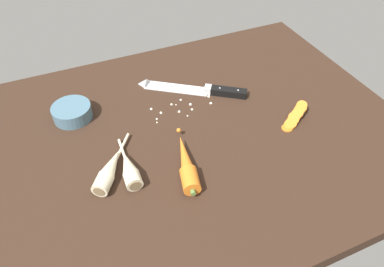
{
  "coord_description": "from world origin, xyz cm",
  "views": [
    {
      "loc": [
        -27.91,
        -66.19,
        68.55
      ],
      "look_at": [
        0.0,
        -2.0,
        1.5
      ],
      "focal_mm": 33.86,
      "sensor_mm": 36.0,
      "label": 1
    }
  ],
  "objects_px": {
    "carrot_slice_stack": "(295,117)",
    "parsnip_mid_left": "(109,170)",
    "whole_carrot": "(186,164)",
    "prep_bowl": "(72,112)",
    "chefs_knife": "(189,89)",
    "parsnip_front": "(129,169)"
  },
  "relations": [
    {
      "from": "parsnip_front",
      "to": "carrot_slice_stack",
      "type": "xyz_separation_m",
      "value": [
        0.49,
        0.01,
        -0.01
      ]
    },
    {
      "from": "chefs_knife",
      "to": "parsnip_front",
      "type": "distance_m",
      "value": 0.37
    },
    {
      "from": "chefs_knife",
      "to": "carrot_slice_stack",
      "type": "distance_m",
      "value": 0.33
    },
    {
      "from": "parsnip_mid_left",
      "to": "carrot_slice_stack",
      "type": "bearing_deg",
      "value": -1.07
    },
    {
      "from": "whole_carrot",
      "to": "parsnip_front",
      "type": "xyz_separation_m",
      "value": [
        -0.13,
        0.04,
        -0.0
      ]
    },
    {
      "from": "whole_carrot",
      "to": "carrot_slice_stack",
      "type": "xyz_separation_m",
      "value": [
        0.35,
        0.05,
        -0.01
      ]
    },
    {
      "from": "chefs_knife",
      "to": "carrot_slice_stack",
      "type": "height_order",
      "value": "carrot_slice_stack"
    },
    {
      "from": "parsnip_front",
      "to": "parsnip_mid_left",
      "type": "relative_size",
      "value": 0.97
    },
    {
      "from": "chefs_knife",
      "to": "prep_bowl",
      "type": "xyz_separation_m",
      "value": [
        -0.36,
        0.01,
        0.01
      ]
    },
    {
      "from": "parsnip_front",
      "to": "parsnip_mid_left",
      "type": "distance_m",
      "value": 0.05
    },
    {
      "from": "prep_bowl",
      "to": "parsnip_front",
      "type": "bearing_deg",
      "value": -71.73
    },
    {
      "from": "whole_carrot",
      "to": "prep_bowl",
      "type": "distance_m",
      "value": 0.38
    },
    {
      "from": "prep_bowl",
      "to": "whole_carrot",
      "type": "bearing_deg",
      "value": -54.53
    },
    {
      "from": "chefs_knife",
      "to": "parsnip_front",
      "type": "height_order",
      "value": "parsnip_front"
    },
    {
      "from": "whole_carrot",
      "to": "parsnip_mid_left",
      "type": "relative_size",
      "value": 1.21
    },
    {
      "from": "carrot_slice_stack",
      "to": "prep_bowl",
      "type": "bearing_deg",
      "value": 155.31
    },
    {
      "from": "parsnip_mid_left",
      "to": "carrot_slice_stack",
      "type": "height_order",
      "value": "parsnip_mid_left"
    },
    {
      "from": "parsnip_front",
      "to": "prep_bowl",
      "type": "relative_size",
      "value": 1.58
    },
    {
      "from": "carrot_slice_stack",
      "to": "parsnip_mid_left",
      "type": "bearing_deg",
      "value": 178.93
    },
    {
      "from": "parsnip_mid_left",
      "to": "carrot_slice_stack",
      "type": "distance_m",
      "value": 0.53
    },
    {
      "from": "whole_carrot",
      "to": "carrot_slice_stack",
      "type": "relative_size",
      "value": 2.05
    },
    {
      "from": "chefs_knife",
      "to": "whole_carrot",
      "type": "bearing_deg",
      "value": -114.53
    }
  ]
}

